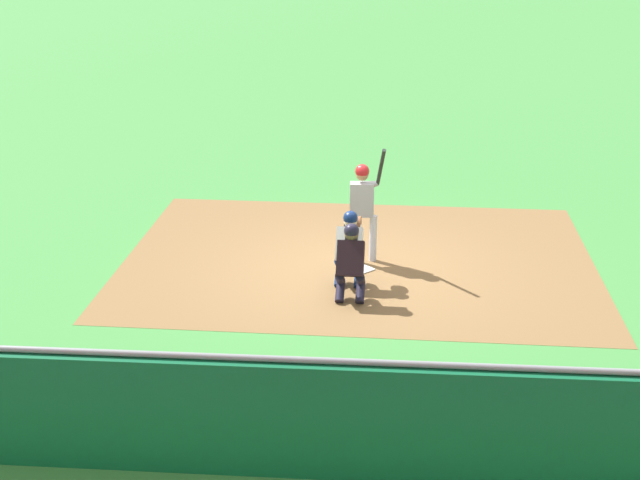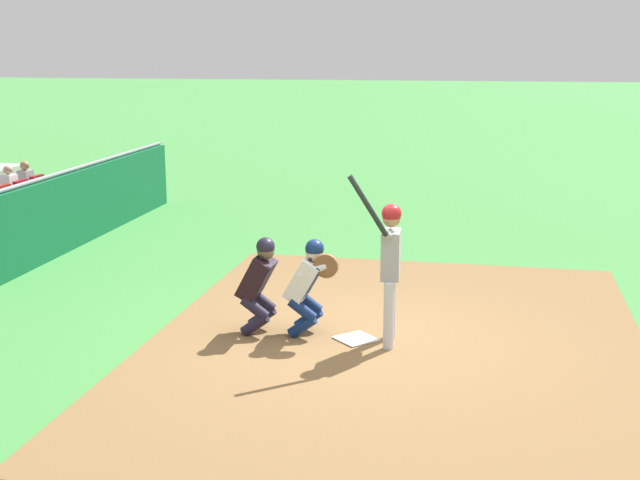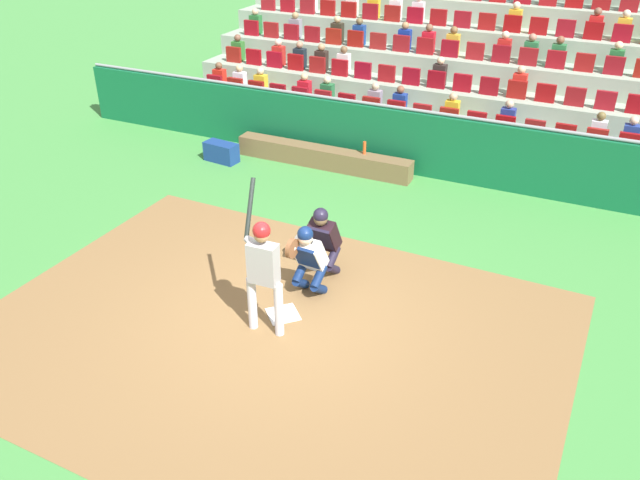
% 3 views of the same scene
% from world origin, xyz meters
% --- Properties ---
extents(ground_plane, '(160.00, 160.00, 0.00)m').
position_xyz_m(ground_plane, '(0.00, 0.00, 0.00)').
color(ground_plane, '#438D40').
extents(infield_dirt_patch, '(8.31, 6.22, 0.01)m').
position_xyz_m(infield_dirt_patch, '(0.00, 0.50, 0.00)').
color(infield_dirt_patch, olive).
rests_on(infield_dirt_patch, ground_plane).
extents(home_plate_marker, '(0.62, 0.62, 0.02)m').
position_xyz_m(home_plate_marker, '(0.00, 0.00, 0.02)').
color(home_plate_marker, white).
rests_on(home_plate_marker, infield_dirt_patch).
extents(batter_at_plate, '(0.68, 0.61, 2.15)m').
position_xyz_m(batter_at_plate, '(0.05, 0.41, 1.09)').
color(batter_at_plate, silver).
rests_on(batter_at_plate, ground_plane).
extents(catcher_crouching, '(0.48, 0.71, 1.26)m').
position_xyz_m(catcher_crouching, '(-0.10, -0.63, 0.71)').
color(catcher_crouching, navy).
rests_on(catcher_crouching, ground_plane).
extents(home_plate_umpire, '(0.47, 0.49, 1.27)m').
position_xyz_m(home_plate_umpire, '(-0.07, -1.25, 0.69)').
color(home_plate_umpire, '#201B2F').
rests_on(home_plate_umpire, ground_plane).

